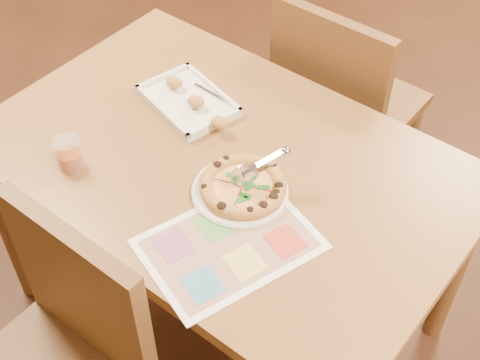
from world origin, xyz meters
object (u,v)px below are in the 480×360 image
Objects in this scene: dining_table at (223,181)px; chair_far at (339,93)px; chair_near at (60,346)px; menu at (229,244)px; pizza at (243,186)px; pizza_cutter at (259,167)px; plate at (240,192)px; appetizer_tray at (190,102)px; glass_tumbler at (69,156)px.

dining_table is 0.61m from chair_far.
menu is at bearing 62.93° from chair_near.
menu is at bearing -62.30° from pizza.
chair_near reaches higher than pizza_cutter.
appetizer_tray is (-0.33, 0.18, 0.01)m from plate.
pizza_cutter is 0.21m from menu.
chair_far reaches higher than dining_table.
plate is 0.09m from pizza_cutter.
plate is at bearing 174.37° from pizza_cutter.
plate reaches higher than dining_table.
pizza is 2.47× the size of glass_tumbler.
pizza_cutter is at bearing 55.42° from plate.
dining_table is at bearing 90.00° from chair_near.
glass_tumbler is (-0.29, 0.33, 0.19)m from chair_near.
chair_far is 0.56m from appetizer_tray.
plate reaches higher than menu.
chair_near is 1.18× the size of menu.
chair_near and chair_far have the same top height.
pizza is 0.17m from menu.
plate is at bearing -122.37° from pizza.
plate is (0.12, 0.53, 0.16)m from chair_near.
appetizer_tray is 3.73× the size of glass_tumbler.
pizza_cutter reaches higher than appetizer_tray.
chair_far is at bearing 100.14° from pizza.
dining_table is 0.22m from pizza_cutter.
glass_tumbler is at bearing 71.48° from chair_far.
glass_tumbler is at bearing -153.98° from plate.
chair_far is at bearing 90.00° from dining_table.
pizza_cutter reaches higher than pizza.
glass_tumbler reaches higher than plate.
menu reaches higher than dining_table.
glass_tumbler is at bearing 131.38° from chair_near.
pizza_cutter is 1.54× the size of glass_tumbler.
appetizer_tray is (-0.36, 0.14, -0.07)m from pizza_cutter.
pizza is 1.60× the size of pizza_cutter.
appetizer_tray reaches higher than menu.
dining_table is 5.91× the size of pizza.
menu is (0.20, 0.39, 0.16)m from chair_near.
pizza is at bearing -27.60° from appetizer_tray.
glass_tumbler is at bearing 147.69° from pizza_cutter.
dining_table is at bearing 132.66° from menu.
chair_near is at bearing -48.62° from glass_tumbler.
dining_table is at bearing -27.02° from appetizer_tray.
pizza_cutter is (0.03, 0.04, 0.07)m from plate.
chair_far reaches higher than menu.
pizza reaches higher than menu.
pizza is 0.55× the size of menu.
chair_near is 5.27× the size of glass_tumbler.
chair_far is (-0.00, 0.60, -0.07)m from dining_table.
pizza_cutter is (0.14, 0.57, 0.23)m from chair_near.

